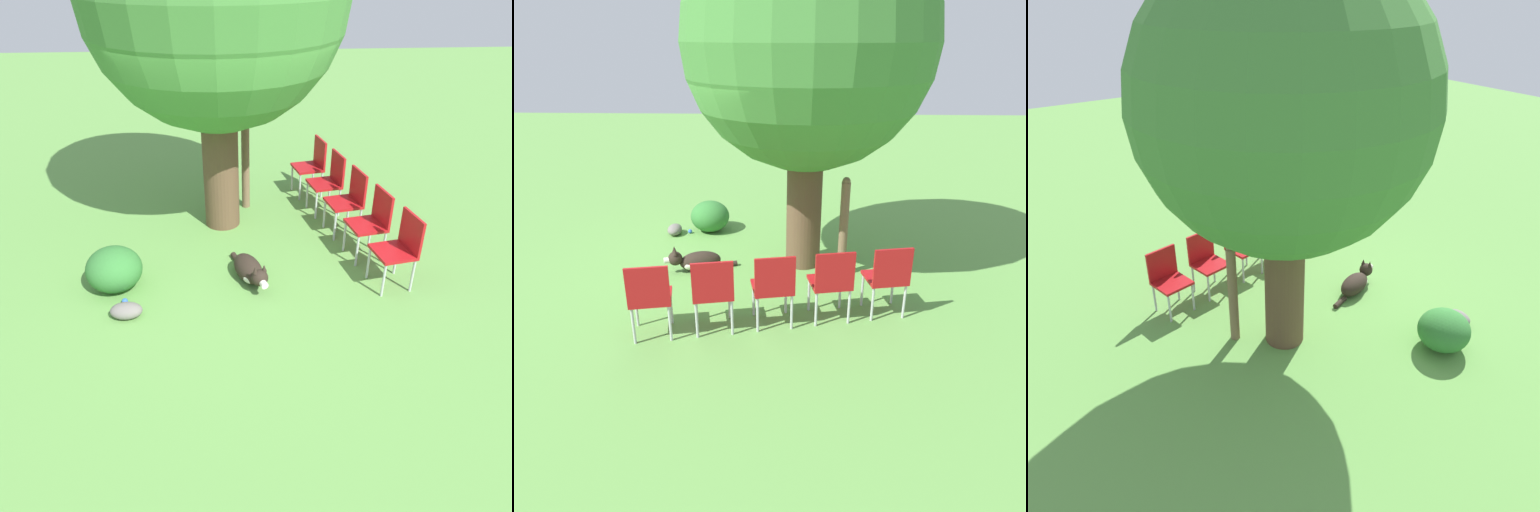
% 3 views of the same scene
% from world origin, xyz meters
% --- Properties ---
extents(ground_plane, '(30.00, 30.00, 0.00)m').
position_xyz_m(ground_plane, '(0.00, 0.00, 0.00)').
color(ground_plane, '#609947').
extents(oak_tree, '(3.12, 3.12, 4.51)m').
position_xyz_m(oak_tree, '(-0.09, 0.94, 2.92)').
color(oak_tree, brown).
rests_on(oak_tree, ground_plane).
extents(dog, '(0.46, 0.99, 0.38)m').
position_xyz_m(dog, '(0.21, -0.55, 0.14)').
color(dog, '#2D231C').
rests_on(dog, ground_plane).
extents(fence_post, '(0.12, 0.12, 1.37)m').
position_xyz_m(fence_post, '(0.27, 1.45, 0.69)').
color(fence_post, brown).
rests_on(fence_post, ground_plane).
extents(red_chair_0, '(0.50, 0.51, 0.89)m').
position_xyz_m(red_chair_0, '(1.90, -0.72, 0.52)').
color(red_chair_0, '#B21419').
rests_on(red_chair_0, ground_plane).
extents(red_chair_1, '(0.50, 0.51, 0.89)m').
position_xyz_m(red_chair_1, '(1.76, -0.08, 0.52)').
color(red_chair_1, '#B21419').
rests_on(red_chair_1, ground_plane).
extents(red_chair_2, '(0.50, 0.51, 0.89)m').
position_xyz_m(red_chair_2, '(1.62, 0.57, 0.52)').
color(red_chair_2, '#B21419').
rests_on(red_chair_2, ground_plane).
extents(red_chair_3, '(0.50, 0.51, 0.89)m').
position_xyz_m(red_chair_3, '(1.48, 1.21, 0.52)').
color(red_chair_3, '#B21419').
rests_on(red_chair_3, ground_plane).
extents(red_chair_4, '(0.50, 0.51, 0.89)m').
position_xyz_m(red_chair_4, '(1.34, 1.86, 0.52)').
color(red_chair_4, '#B21419').
rests_on(red_chair_4, ground_plane).
extents(tennis_ball, '(0.07, 0.07, 0.07)m').
position_xyz_m(tennis_ball, '(-1.21, -0.90, 0.03)').
color(tennis_ball, blue).
rests_on(tennis_ball, ground_plane).
extents(garden_rock, '(0.34, 0.23, 0.17)m').
position_xyz_m(garden_rock, '(-1.15, -1.14, 0.08)').
color(garden_rock, slate).
rests_on(garden_rock, ground_plane).
extents(low_shrub, '(0.64, 0.64, 0.51)m').
position_xyz_m(low_shrub, '(-1.35, -0.58, 0.26)').
color(low_shrub, '#337533').
rests_on(low_shrub, ground_plane).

